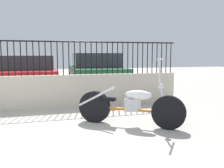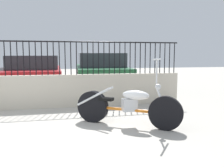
# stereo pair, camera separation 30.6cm
# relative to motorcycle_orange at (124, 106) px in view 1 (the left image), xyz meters

# --- Properties ---
(ground_plane) EXTENTS (40.00, 40.00, 0.00)m
(ground_plane) POSITION_rel_motorcycle_orange_xyz_m (-2.02, -0.66, -0.39)
(ground_plane) COLOR #ADA89E
(low_wall) EXTENTS (8.35, 0.18, 0.85)m
(low_wall) POSITION_rel_motorcycle_orange_xyz_m (-2.02, 1.98, 0.04)
(low_wall) COLOR beige
(low_wall) RESTS_ON ground_plane
(fence_railing) EXTENTS (8.35, 0.04, 0.87)m
(fence_railing) POSITION_rel_motorcycle_orange_xyz_m (-2.02, 1.98, 1.02)
(fence_railing) COLOR black
(fence_railing) RESTS_ON low_wall
(motorcycle_orange) EXTENTS (1.80, 1.36, 1.32)m
(motorcycle_orange) POSITION_rel_motorcycle_orange_xyz_m (0.00, 0.00, 0.00)
(motorcycle_orange) COLOR black
(motorcycle_orange) RESTS_ON ground_plane
(car_red) EXTENTS (1.79, 3.93, 1.34)m
(car_red) POSITION_rel_motorcycle_orange_xyz_m (-1.97, 4.57, 0.29)
(car_red) COLOR black
(car_red) RESTS_ON ground_plane
(car_green) EXTENTS (2.09, 4.59, 1.42)m
(car_green) POSITION_rel_motorcycle_orange_xyz_m (0.45, 4.90, 0.33)
(car_green) COLOR black
(car_green) RESTS_ON ground_plane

